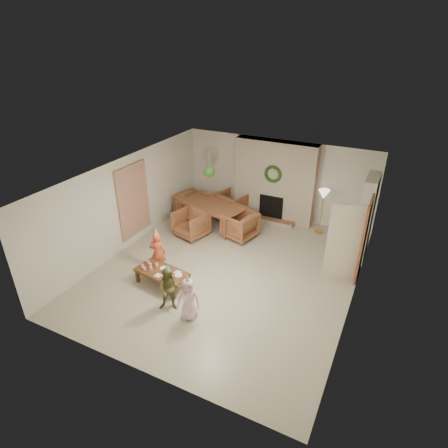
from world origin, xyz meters
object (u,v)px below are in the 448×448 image
Objects in this scene: child_red at (158,253)px; dining_chair_far at (231,205)px; coffee_table_top at (162,272)px; child_pink at (188,299)px; dining_chair_left at (192,206)px; child_plaid at (169,289)px; dining_chair_right at (240,225)px; dining_chair_near at (191,224)px; dining_table at (212,215)px.

dining_chair_far is at bearing -118.11° from child_red.
dining_chair_far is 4.05m from coffee_table_top.
dining_chair_far is 3.63m from child_red.
dining_chair_left is at bearing 100.68° from child_pink.
child_pink is (1.15, -0.69, 0.12)m from coffee_table_top.
child_plaid reaches higher than dining_chair_far.
dining_chair_right is at bearing 141.34° from dining_chair_far.
dining_chair_right is at bearing 84.95° from coffee_table_top.
child_plaid reaches higher than dining_chair_near.
dining_chair_right is at bearing 64.43° from child_plaid.
dining_table is at bearing 92.15° from child_pink.
child_red reaches higher than dining_chair_far.
dining_chair_right is 0.69× the size of coffee_table_top.
child_red reaches higher than dining_table.
dining_chair_left reaches higher than dining_table.
dining_chair_near reaches higher than coffee_table_top.
child_red reaches higher than coffee_table_top.
child_plaid reaches higher than coffee_table_top.
child_plaid reaches higher than dining_table.
child_red is (-0.26, -3.62, 0.14)m from dining_chair_far.
dining_table is 2.77m from child_red.
child_red is 1.50m from child_plaid.
dining_table is 4.18m from child_pink.
dining_chair_right is (1.30, 0.56, 0.00)m from dining_chair_near.
dining_chair_left is at bearing 117.91° from coffee_table_top.
dining_table is at bearing -90.00° from dining_chair_left.
child_pink reaches higher than dining_chair_near.
coffee_table_top is (0.38, -3.20, 0.00)m from dining_table.
dining_chair_near is at bearing -51.34° from dining_chair_right.
child_red is at bearing -68.51° from dining_chair_near.
dining_chair_far is at bearing -45.00° from dining_chair_left.
dining_chair_far is 4.92m from child_pink.
child_pink reaches higher than coffee_table_top.
child_plaid is 0.51m from child_pink.
dining_chair_right is 0.84× the size of child_plaid.
coffee_table_top is 1.22× the size of child_plaid.
dining_chair_near is at bearing -135.00° from dining_chair_left.
child_red reaches higher than dining_chair_left.
dining_chair_right is at bearing 78.07° from child_pink.
dining_chair_near is 1.00× the size of dining_chair_right.
dining_chair_far is at bearing 74.65° from child_plaid.
child_pink is at bearing -44.53° from dining_chair_near.
dining_chair_near is at bearing -90.00° from dining_table.
dining_table is at bearing 80.03° from child_plaid.
dining_chair_right is at bearing -90.00° from dining_chair_left.
child_plaid is (1.05, -1.06, -0.02)m from child_red.
dining_chair_near is 0.84× the size of child_plaid.
child_plaid is (1.03, -3.83, 0.16)m from dining_table.
dining_table is at bearing 104.96° from coffee_table_top.
dining_chair_right reaches higher than coffee_table_top.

